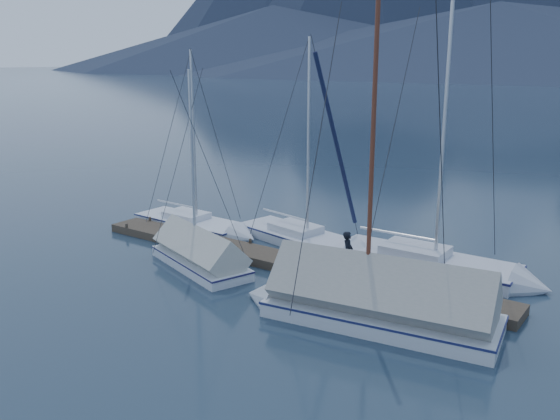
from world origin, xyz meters
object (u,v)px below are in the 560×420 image
at_px(sailboat_open_mid, 316,244).
at_px(person, 348,253).
at_px(sailboat_open_right, 449,269).
at_px(sailboat_covered_far, 194,254).
at_px(sailboat_open_left, 204,227).
at_px(sailboat_covered_near, 361,304).

bearing_deg(sailboat_open_mid, person, -42.47).
relative_size(sailboat_open_right, sailboat_covered_far, 1.31).
relative_size(sailboat_covered_far, person, 5.23).
relative_size(sailboat_open_left, sailboat_covered_near, 0.85).
relative_size(sailboat_open_right, person, 6.83).
xyz_separation_m(sailboat_open_right, sailboat_covered_far, (-8.46, -4.64, 0.21)).
bearing_deg(sailboat_covered_near, sailboat_open_right, 81.20).
relative_size(sailboat_open_left, person, 5.76).
bearing_deg(sailboat_open_right, sailboat_open_mid, -178.68).
height_order(sailboat_open_left, sailboat_open_right, sailboat_open_right).
xyz_separation_m(sailboat_open_left, sailboat_open_mid, (5.55, 0.85, 0.01)).
height_order(sailboat_open_right, person, sailboat_open_right).
relative_size(sailboat_covered_near, sailboat_covered_far, 1.29).
height_order(sailboat_open_mid, sailboat_open_right, sailboat_open_right).
height_order(sailboat_open_left, sailboat_covered_far, sailboat_open_left).
distance_m(sailboat_covered_near, person, 3.14).
relative_size(sailboat_open_mid, sailboat_covered_far, 1.16).
height_order(sailboat_covered_far, person, sailboat_covered_far).
bearing_deg(person, sailboat_covered_far, 89.81).
height_order(sailboat_covered_near, sailboat_covered_far, sailboat_covered_near).
xyz_separation_m(sailboat_open_mid, sailboat_open_right, (5.74, 0.13, 0.02)).
bearing_deg(sailboat_open_left, sailboat_open_mid, 8.73).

